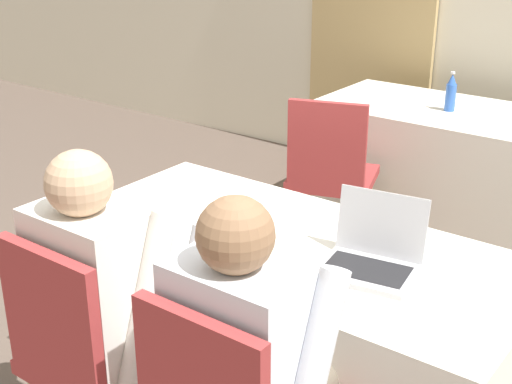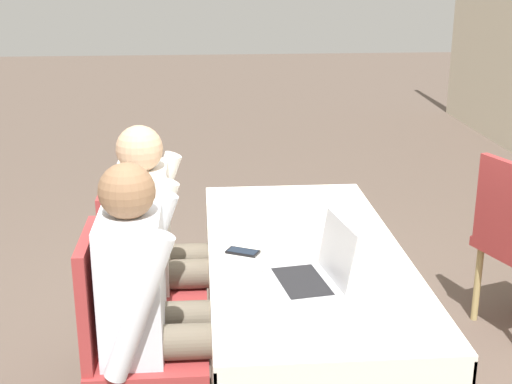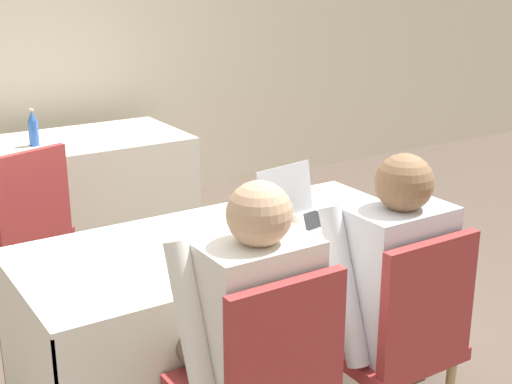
{
  "view_description": "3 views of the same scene",
  "coord_description": "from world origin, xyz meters",
  "px_view_note": "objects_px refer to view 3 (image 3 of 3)",
  "views": [
    {
      "loc": [
        1.27,
        -1.91,
        1.84
      ],
      "look_at": [
        0.0,
        -0.2,
        0.97
      ],
      "focal_mm": 50.0,
      "sensor_mm": 36.0,
      "label": 1
    },
    {
      "loc": [
        2.66,
        -0.41,
        1.85
      ],
      "look_at": [
        0.0,
        -0.2,
        0.97
      ],
      "focal_mm": 50.0,
      "sensor_mm": 36.0,
      "label": 2
    },
    {
      "loc": [
        -1.36,
        -2.33,
        1.79
      ],
      "look_at": [
        0.0,
        -0.2,
        0.97
      ],
      "focal_mm": 50.0,
      "sensor_mm": 36.0,
      "label": 3
    }
  ],
  "objects_px": {
    "cell_phone": "(268,256)",
    "person_checkered_shirt": "(246,327)",
    "laptop": "(300,214)",
    "water_bottle": "(33,129)",
    "chair_far_spare": "(21,225)",
    "chair_near_right": "(399,336)",
    "person_white_shirt": "(382,285)"
  },
  "relations": [
    {
      "from": "cell_phone",
      "to": "person_checkered_shirt",
      "type": "height_order",
      "value": "person_checkered_shirt"
    },
    {
      "from": "laptop",
      "to": "cell_phone",
      "type": "bearing_deg",
      "value": -152.92
    },
    {
      "from": "cell_phone",
      "to": "water_bottle",
      "type": "xyz_separation_m",
      "value": [
        -0.24,
        2.22,
        0.1
      ]
    },
    {
      "from": "cell_phone",
      "to": "person_checkered_shirt",
      "type": "relative_size",
      "value": 0.12
    },
    {
      "from": "water_bottle",
      "to": "chair_far_spare",
      "type": "distance_m",
      "value": 0.9
    },
    {
      "from": "laptop",
      "to": "chair_near_right",
      "type": "distance_m",
      "value": 0.72
    },
    {
      "from": "person_checkered_shirt",
      "to": "person_white_shirt",
      "type": "height_order",
      "value": "same"
    },
    {
      "from": "laptop",
      "to": "chair_far_spare",
      "type": "relative_size",
      "value": 0.37
    },
    {
      "from": "laptop",
      "to": "person_checkered_shirt",
      "type": "height_order",
      "value": "person_checkered_shirt"
    },
    {
      "from": "water_bottle",
      "to": "person_checkered_shirt",
      "type": "relative_size",
      "value": 0.19
    },
    {
      "from": "chair_near_right",
      "to": "person_white_shirt",
      "type": "distance_m",
      "value": 0.19
    },
    {
      "from": "chair_near_right",
      "to": "person_checkered_shirt",
      "type": "distance_m",
      "value": 0.61
    },
    {
      "from": "chair_far_spare",
      "to": "person_white_shirt",
      "type": "height_order",
      "value": "person_white_shirt"
    },
    {
      "from": "cell_phone",
      "to": "person_white_shirt",
      "type": "relative_size",
      "value": 0.12
    },
    {
      "from": "laptop",
      "to": "water_bottle",
      "type": "bearing_deg",
      "value": 96.54
    },
    {
      "from": "laptop",
      "to": "person_white_shirt",
      "type": "distance_m",
      "value": 0.58
    },
    {
      "from": "chair_near_right",
      "to": "chair_far_spare",
      "type": "distance_m",
      "value": 2.06
    },
    {
      "from": "water_bottle",
      "to": "chair_far_spare",
      "type": "bearing_deg",
      "value": -111.83
    },
    {
      "from": "cell_phone",
      "to": "water_bottle",
      "type": "relative_size",
      "value": 0.63
    },
    {
      "from": "laptop",
      "to": "chair_far_spare",
      "type": "distance_m",
      "value": 1.51
    },
    {
      "from": "water_bottle",
      "to": "person_white_shirt",
      "type": "relative_size",
      "value": 0.19
    },
    {
      "from": "laptop",
      "to": "person_checkered_shirt",
      "type": "relative_size",
      "value": 0.29
    },
    {
      "from": "chair_near_right",
      "to": "person_checkered_shirt",
      "type": "bearing_deg",
      "value": -10.2
    },
    {
      "from": "chair_near_right",
      "to": "person_checkered_shirt",
      "type": "height_order",
      "value": "person_checkered_shirt"
    },
    {
      "from": "laptop",
      "to": "water_bottle",
      "type": "relative_size",
      "value": 1.49
    },
    {
      "from": "laptop",
      "to": "person_checkered_shirt",
      "type": "distance_m",
      "value": 0.85
    },
    {
      "from": "laptop",
      "to": "cell_phone",
      "type": "distance_m",
      "value": 0.39
    },
    {
      "from": "water_bottle",
      "to": "person_checkered_shirt",
      "type": "distance_m",
      "value": 2.57
    },
    {
      "from": "person_white_shirt",
      "to": "cell_phone",
      "type": "bearing_deg",
      "value": -51.58
    },
    {
      "from": "chair_near_right",
      "to": "person_white_shirt",
      "type": "height_order",
      "value": "person_white_shirt"
    },
    {
      "from": "cell_phone",
      "to": "person_checkered_shirt",
      "type": "bearing_deg",
      "value": -105.86
    },
    {
      "from": "chair_near_right",
      "to": "laptop",
      "type": "bearing_deg",
      "value": -93.95
    }
  ]
}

